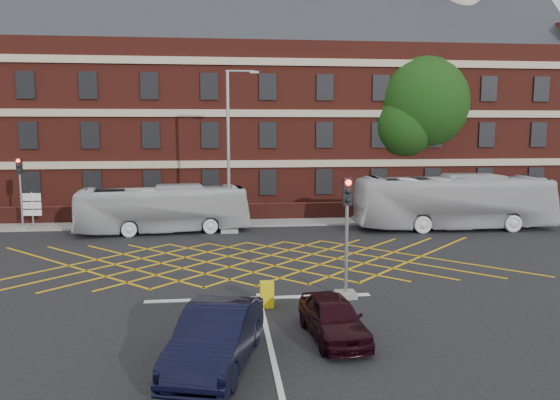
{
  "coord_description": "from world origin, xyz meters",
  "views": [
    {
      "loc": [
        -1.28,
        -22.15,
        5.98
      ],
      "look_at": [
        1.28,
        1.5,
        2.84
      ],
      "focal_mm": 35.0,
      "sensor_mm": 36.0,
      "label": 1
    }
  ],
  "objects": [
    {
      "name": "deciduous_tree",
      "position": [
        13.39,
        17.7,
        7.31
      ],
      "size": [
        7.62,
        7.39,
        11.53
      ],
      "color": "black",
      "rests_on": "ground"
    },
    {
      "name": "car_navy",
      "position": [
        -1.47,
        -8.89,
        0.77
      ],
      "size": [
        2.74,
        4.92,
        1.54
      ],
      "primitive_type": "imported",
      "rotation": [
        0.0,
        0.0,
        -0.25
      ],
      "color": "black",
      "rests_on": "ground"
    },
    {
      "name": "boundary_wall",
      "position": [
        0.0,
        13.0,
        0.55
      ],
      "size": [
        56.0,
        0.5,
        1.1
      ],
      "primitive_type": "cube",
      "color": "#481813",
      "rests_on": "ground"
    },
    {
      "name": "centre_line",
      "position": [
        0.0,
        -10.0,
        0.01
      ],
      "size": [
        0.15,
        14.0,
        0.02
      ],
      "primitive_type": "cube",
      "color": "silver",
      "rests_on": "ground"
    },
    {
      "name": "stop_line",
      "position": [
        0.0,
        -3.5,
        0.01
      ],
      "size": [
        8.0,
        0.3,
        0.02
      ],
      "primitive_type": "cube",
      "color": "silver",
      "rests_on": "ground"
    },
    {
      "name": "far_pavement",
      "position": [
        0.0,
        12.0,
        0.06
      ],
      "size": [
        60.0,
        3.0,
        0.12
      ],
      "primitive_type": "cube",
      "color": "slate",
      "rests_on": "ground"
    },
    {
      "name": "victorian_building",
      "position": [
        0.25,
        22.0,
        7.84
      ],
      "size": [
        51.0,
        12.17,
        20.4
      ],
      "color": "#571E16",
      "rests_on": "ground"
    },
    {
      "name": "traffic_light_far",
      "position": [
        -12.91,
        10.85,
        1.76
      ],
      "size": [
        0.7,
        0.7,
        4.27
      ],
      "color": "slate",
      "rests_on": "ground"
    },
    {
      "name": "ground",
      "position": [
        0.0,
        0.0,
        0.0
      ],
      "size": [
        120.0,
        120.0,
        0.0
      ],
      "primitive_type": "plane",
      "color": "black",
      "rests_on": "ground"
    },
    {
      "name": "bus_right",
      "position": [
        12.44,
        8.62,
        1.63
      ],
      "size": [
        11.79,
        3.11,
        3.26
      ],
      "primitive_type": "imported",
      "rotation": [
        0.0,
        0.0,
        1.54
      ],
      "color": "#BBBABF",
      "rests_on": "ground"
    },
    {
      "name": "traffic_light_near",
      "position": [
        3.07,
        -3.72,
        1.76
      ],
      "size": [
        0.7,
        0.7,
        4.27
      ],
      "color": "slate",
      "rests_on": "ground"
    },
    {
      "name": "direction_signs",
      "position": [
        -12.58,
        11.55,
        1.38
      ],
      "size": [
        1.1,
        0.16,
        2.2
      ],
      "color": "gray",
      "rests_on": "ground"
    },
    {
      "name": "bus_left",
      "position": [
        -4.62,
        9.4,
        1.36
      ],
      "size": [
        10.0,
        3.47,
        2.73
      ],
      "primitive_type": "imported",
      "rotation": [
        0.0,
        0.0,
        1.69
      ],
      "color": "#B8B8BC",
      "rests_on": "ground"
    },
    {
      "name": "box_junction_hatching",
      "position": [
        0.0,
        2.0,
        0.01
      ],
      "size": [
        8.22,
        8.22,
        0.02
      ],
      "primitive_type": "cube",
      "rotation": [
        0.0,
        0.0,
        0.79
      ],
      "color": "#CC990C",
      "rests_on": "ground"
    },
    {
      "name": "utility_cabinet",
      "position": [
        0.2,
        -4.43,
        0.43
      ],
      "size": [
        0.45,
        0.4,
        0.86
      ],
      "primitive_type": "cube",
      "color": "#DEBD0D",
      "rests_on": "ground"
    },
    {
      "name": "car_maroon",
      "position": [
        1.85,
        -7.41,
        0.61
      ],
      "size": [
        1.77,
        3.69,
        1.22
      ],
      "primitive_type": "imported",
      "rotation": [
        0.0,
        0.0,
        0.09
      ],
      "color": "black",
      "rests_on": "ground"
    },
    {
      "name": "street_lamp",
      "position": [
        -0.78,
        9.07,
        3.19
      ],
      "size": [
        2.25,
        1.0,
        9.2
      ],
      "color": "slate",
      "rests_on": "ground"
    }
  ]
}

